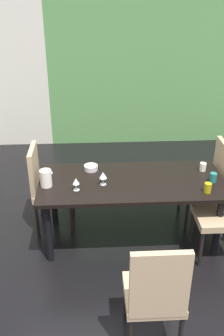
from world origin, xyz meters
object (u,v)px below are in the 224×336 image
object	(u,v)px
cup_north	(203,167)
chair_head_near	(156,293)
chair_right_far	(209,179)
chair_left_far	(46,184)
cup_front	(208,188)
pitcher_center	(46,178)
cup_near_shelf	(213,177)
wine_glass_corner	(76,182)
serving_bowl_west	(91,168)
dining_table	(132,187)
wine_glass_rear	(103,176)

from	to	relation	value
cup_north	chair_head_near	bearing A→B (deg)	-115.91
chair_head_near	chair_right_far	bearing A→B (deg)	62.03
chair_left_far	cup_front	world-z (taller)	chair_left_far
cup_north	pitcher_center	xyz separation A→B (m)	(-1.65, -0.24, 0.04)
cup_near_shelf	cup_north	bearing A→B (deg)	98.95
chair_left_far	cup_north	distance (m)	1.73
chair_head_near	cup_north	size ratio (longest dim) A/B	11.34
cup_front	pitcher_center	bearing A→B (deg)	172.40
chair_head_near	cup_north	bearing A→B (deg)	64.09
cup_front	pitcher_center	distance (m)	1.59
wine_glass_corner	cup_north	xyz separation A→B (m)	(1.35, 0.33, -0.05)
chair_right_far	serving_bowl_west	size ratio (longest dim) A/B	6.67
cup_front	chair_right_far	bearing A→B (deg)	69.73
chair_left_far	cup_front	xyz separation A→B (m)	(1.64, -0.57, 0.24)
dining_table	cup_front	size ratio (longest dim) A/B	19.24
chair_head_near	pitcher_center	xyz separation A→B (m)	(-0.91, 1.30, 0.26)
wine_glass_rear	cup_front	bearing A→B (deg)	-11.60
chair_right_far	chair_head_near	xyz separation A→B (m)	(-0.88, -1.66, 0.01)
chair_head_near	pitcher_center	world-z (taller)	chair_head_near
chair_head_near	wine_glass_rear	xyz separation A→B (m)	(-0.34, 1.30, 0.28)
dining_table	chair_left_far	size ratio (longest dim) A/B	1.94
chair_left_far	cup_near_shelf	distance (m)	1.81
pitcher_center	wine_glass_rear	bearing A→B (deg)	-0.34
wine_glass_rear	chair_left_far	bearing A→B (deg)	149.75
cup_near_shelf	chair_head_near	bearing A→B (deg)	-121.28
cup_near_shelf	pitcher_center	distance (m)	1.69
wine_glass_rear	chair_right_far	bearing A→B (deg)	16.65
chair_head_near	cup_near_shelf	distance (m)	1.53
cup_near_shelf	pitcher_center	xyz separation A→B (m)	(-1.69, 0.01, 0.04)
cup_front	cup_near_shelf	size ratio (longest dim) A/B	1.02
chair_right_far	cup_near_shelf	size ratio (longest dim) A/B	10.18
cup_north	dining_table	bearing A→B (deg)	-167.48
cup_front	cup_north	xyz separation A→B (m)	(0.08, 0.45, -0.00)
pitcher_center	chair_head_near	bearing A→B (deg)	-55.09
chair_right_far	cup_front	size ratio (longest dim) A/B	10.01
wine_glass_corner	cup_north	size ratio (longest dim) A/B	1.45
chair_left_far	cup_north	xyz separation A→B (m)	(1.71, -0.13, 0.23)
chair_left_far	serving_bowl_west	bearing A→B (deg)	85.11
wine_glass_rear	serving_bowl_west	world-z (taller)	wine_glass_rear
wine_glass_rear	cup_north	world-z (taller)	wine_glass_rear
serving_bowl_west	chair_head_near	bearing A→B (deg)	-74.12
dining_table	wine_glass_rear	xyz separation A→B (m)	(-0.30, -0.06, 0.19)
dining_table	serving_bowl_west	size ratio (longest dim) A/B	12.82
cup_front	cup_north	bearing A→B (deg)	80.47
wine_glass_rear	serving_bowl_west	xyz separation A→B (m)	(-0.12, 0.32, -0.08)
wine_glass_rear	cup_near_shelf	distance (m)	1.13
cup_north	pitcher_center	distance (m)	1.67
chair_left_far	wine_glass_rear	distance (m)	0.78
cup_north	cup_near_shelf	xyz separation A→B (m)	(0.04, -0.24, 0.00)
chair_left_far	wine_glass_corner	world-z (taller)	chair_left_far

